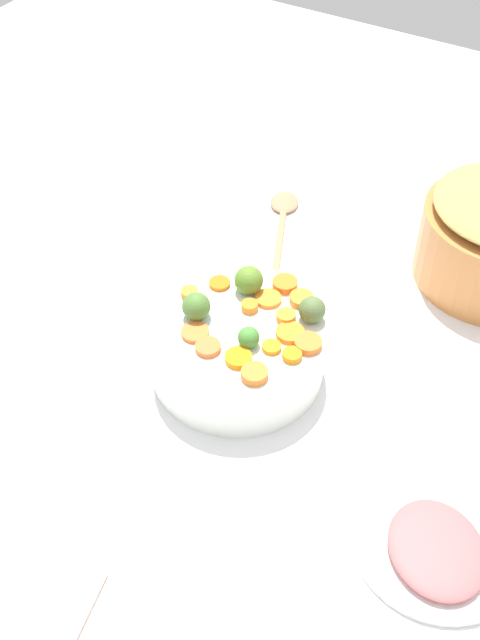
# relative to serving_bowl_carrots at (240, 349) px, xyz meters

# --- Properties ---
(tabletop) EXTENTS (2.40, 2.40, 0.02)m
(tabletop) POSITION_rel_serving_bowl_carrots_xyz_m (0.00, 0.02, -0.06)
(tabletop) COLOR white
(tabletop) RESTS_ON ground
(serving_bowl_carrots) EXTENTS (0.25, 0.25, 0.10)m
(serving_bowl_carrots) POSITION_rel_serving_bowl_carrots_xyz_m (0.00, 0.00, 0.00)
(serving_bowl_carrots) COLOR white
(serving_bowl_carrots) RESTS_ON tabletop
(carrot_slice_0) EXTENTS (0.04, 0.04, 0.01)m
(carrot_slice_0) POSITION_rel_serving_bowl_carrots_xyz_m (-0.09, 0.02, 0.05)
(carrot_slice_0) COLOR orange
(carrot_slice_0) RESTS_ON serving_bowl_carrots
(carrot_slice_1) EXTENTS (0.03, 0.03, 0.01)m
(carrot_slice_1) POSITION_rel_serving_bowl_carrots_xyz_m (-0.05, -0.04, 0.05)
(carrot_slice_1) COLOR orange
(carrot_slice_1) RESTS_ON serving_bowl_carrots
(carrot_slice_2) EXTENTS (0.06, 0.06, 0.01)m
(carrot_slice_2) POSITION_rel_serving_bowl_carrots_xyz_m (-0.07, -0.02, 0.05)
(carrot_slice_2) COLOR orange
(carrot_slice_2) RESTS_ON serving_bowl_carrots
(carrot_slice_3) EXTENTS (0.04, 0.04, 0.01)m
(carrot_slice_3) POSITION_rel_serving_bowl_carrots_xyz_m (-0.07, 0.07, 0.05)
(carrot_slice_3) COLOR orange
(carrot_slice_3) RESTS_ON serving_bowl_carrots
(carrot_slice_4) EXTENTS (0.04, 0.04, 0.01)m
(carrot_slice_4) POSITION_rel_serving_bowl_carrots_xyz_m (0.07, -0.06, 0.05)
(carrot_slice_4) COLOR orange
(carrot_slice_4) RESTS_ON serving_bowl_carrots
(carrot_slice_5) EXTENTS (0.04, 0.04, 0.01)m
(carrot_slice_5) POSITION_rel_serving_bowl_carrots_xyz_m (-0.10, -0.01, 0.05)
(carrot_slice_5) COLOR orange
(carrot_slice_5) RESTS_ON serving_bowl_carrots
(carrot_slice_6) EXTENTS (0.04, 0.04, 0.01)m
(carrot_slice_6) POSITION_rel_serving_bowl_carrots_xyz_m (-0.02, -0.10, 0.05)
(carrot_slice_6) COLOR orange
(carrot_slice_6) RESTS_ON serving_bowl_carrots
(carrot_slice_7) EXTENTS (0.05, 0.05, 0.01)m
(carrot_slice_7) POSITION_rel_serving_bowl_carrots_xyz_m (-0.01, -0.06, 0.05)
(carrot_slice_7) COLOR orange
(carrot_slice_7) RESTS_ON serving_bowl_carrots
(carrot_slice_8) EXTENTS (0.03, 0.03, 0.01)m
(carrot_slice_8) POSITION_rel_serving_bowl_carrots_xyz_m (0.09, -0.01, 0.05)
(carrot_slice_8) COLOR orange
(carrot_slice_8) RESTS_ON serving_bowl_carrots
(carrot_slice_9) EXTENTS (0.04, 0.04, 0.01)m
(carrot_slice_9) POSITION_rel_serving_bowl_carrots_xyz_m (0.01, 0.06, 0.05)
(carrot_slice_9) COLOR orange
(carrot_slice_9) RESTS_ON serving_bowl_carrots
(carrot_slice_10) EXTENTS (0.03, 0.03, 0.01)m
(carrot_slice_10) POSITION_rel_serving_bowl_carrots_xyz_m (-0.06, 0.02, 0.05)
(carrot_slice_10) COLOR orange
(carrot_slice_10) RESTS_ON serving_bowl_carrots
(carrot_slice_11) EXTENTS (0.05, 0.05, 0.01)m
(carrot_slice_11) POSITION_rel_serving_bowl_carrots_xyz_m (-0.03, 0.06, 0.05)
(carrot_slice_11) COLOR orange
(carrot_slice_11) RESTS_ON serving_bowl_carrots
(carrot_slice_12) EXTENTS (0.04, 0.04, 0.01)m
(carrot_slice_12) POSITION_rel_serving_bowl_carrots_xyz_m (-0.05, -0.09, 0.05)
(carrot_slice_12) COLOR orange
(carrot_slice_12) RESTS_ON serving_bowl_carrots
(carrot_slice_13) EXTENTS (0.05, 0.05, 0.01)m
(carrot_slice_13) POSITION_rel_serving_bowl_carrots_xyz_m (0.04, 0.05, 0.05)
(carrot_slice_13) COLOR orange
(carrot_slice_13) RESTS_ON serving_bowl_carrots
(carrot_slice_14) EXTENTS (0.03, 0.03, 0.01)m
(carrot_slice_14) POSITION_rel_serving_bowl_carrots_xyz_m (0.01, -0.03, 0.05)
(carrot_slice_14) COLOR orange
(carrot_slice_14) RESTS_ON serving_bowl_carrots
(brussels_sprout_0) EXTENTS (0.04, 0.04, 0.04)m
(brussels_sprout_0) POSITION_rel_serving_bowl_carrots_xyz_m (0.03, -0.07, 0.07)
(brussels_sprout_0) COLOR #588028
(brussels_sprout_0) RESTS_ON serving_bowl_carrots
(brussels_sprout_1) EXTENTS (0.04, 0.04, 0.04)m
(brussels_sprout_1) POSITION_rel_serving_bowl_carrots_xyz_m (0.06, 0.02, 0.07)
(brussels_sprout_1) COLOR #4C7631
(brussels_sprout_1) RESTS_ON serving_bowl_carrots
(brussels_sprout_2) EXTENTS (0.04, 0.04, 0.04)m
(brussels_sprout_2) POSITION_rel_serving_bowl_carrots_xyz_m (-0.08, -0.06, 0.07)
(brussels_sprout_2) COLOR #536B38
(brussels_sprout_2) RESTS_ON serving_bowl_carrots
(brussels_sprout_3) EXTENTS (0.03, 0.03, 0.03)m
(brussels_sprout_3) POSITION_rel_serving_bowl_carrots_xyz_m (-0.03, 0.03, 0.06)
(brussels_sprout_3) COLOR #448834
(brussels_sprout_3) RESTS_ON serving_bowl_carrots
(wooden_spoon) EXTENTS (0.15, 0.27, 0.01)m
(wooden_spoon) POSITION_rel_serving_bowl_carrots_xyz_m (0.12, -0.36, -0.04)
(wooden_spoon) COLOR #A97A56
(wooden_spoon) RESTS_ON tabletop
(ham_plate) EXTENTS (0.21, 0.21, 0.01)m
(ham_plate) POSITION_rel_serving_bowl_carrots_xyz_m (-0.35, 0.12, -0.04)
(ham_plate) COLOR white
(ham_plate) RESTS_ON tabletop
(ham_slice_main) EXTENTS (0.18, 0.18, 0.02)m
(ham_slice_main) POSITION_rel_serving_bowl_carrots_xyz_m (-0.36, 0.14, -0.03)
(ham_slice_main) COLOR #BC5E5F
(ham_slice_main) RESTS_ON ham_plate
(dish_towel) EXTENTS (0.20, 0.19, 0.01)m
(dish_towel) POSITION_rel_serving_bowl_carrots_xyz_m (0.03, 0.46, -0.05)
(dish_towel) COLOR #CAAA97
(dish_towel) RESTS_ON tabletop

